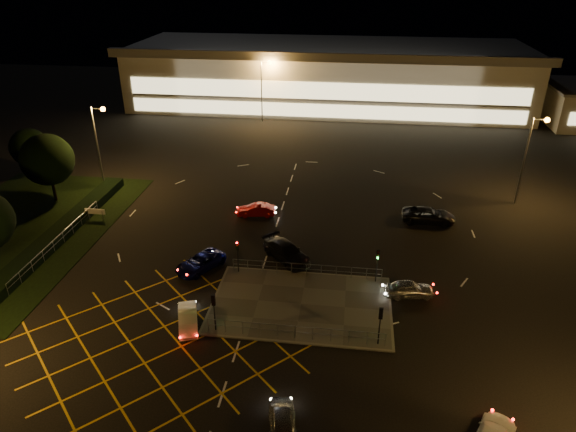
# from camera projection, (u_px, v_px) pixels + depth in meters

# --- Properties ---
(ground) EXTENTS (180.00, 180.00, 0.00)m
(ground) POSITION_uv_depth(u_px,v_px,m) (280.00, 289.00, 43.25)
(ground) COLOR black
(ground) RESTS_ON ground
(pedestrian_island) EXTENTS (14.00, 9.00, 0.12)m
(pedestrian_island) POSITION_uv_depth(u_px,v_px,m) (301.00, 304.00, 41.22)
(pedestrian_island) COLOR #4C4944
(pedestrian_island) RESTS_ON ground
(grass_verge) EXTENTS (18.00, 30.00, 0.08)m
(grass_verge) POSITION_uv_depth(u_px,v_px,m) (14.00, 233.00, 51.77)
(grass_verge) COLOR black
(grass_verge) RESTS_ON ground
(hedge) EXTENTS (2.00, 26.00, 1.00)m
(hedge) POSITION_uv_depth(u_px,v_px,m) (60.00, 233.00, 50.98)
(hedge) COLOR black
(hedge) RESTS_ON ground
(supermarket) EXTENTS (72.00, 26.50, 10.50)m
(supermarket) POSITION_uv_depth(u_px,v_px,m) (327.00, 74.00, 95.58)
(supermarket) COLOR beige
(supermarket) RESTS_ON ground
(streetlight_nw) EXTENTS (1.78, 0.56, 10.03)m
(streetlight_nw) POSITION_uv_depth(u_px,v_px,m) (99.00, 136.00, 58.90)
(streetlight_nw) COLOR slate
(streetlight_nw) RESTS_ON ground
(streetlight_ne) EXTENTS (1.78, 0.56, 10.03)m
(streetlight_ne) POSITION_uv_depth(u_px,v_px,m) (531.00, 149.00, 55.12)
(streetlight_ne) COLOR slate
(streetlight_ne) RESTS_ON ground
(streetlight_far_left) EXTENTS (1.78, 0.56, 10.03)m
(streetlight_far_left) POSITION_uv_depth(u_px,v_px,m) (264.00, 82.00, 83.79)
(streetlight_far_left) COLOR slate
(streetlight_far_left) RESTS_ON ground
(streetlight_far_right) EXTENTS (1.78, 0.56, 10.03)m
(streetlight_far_right) POSITION_uv_depth(u_px,v_px,m) (516.00, 87.00, 80.93)
(streetlight_far_right) COLOR slate
(streetlight_far_right) RESTS_ON ground
(signal_sw) EXTENTS (0.28, 0.30, 3.15)m
(signal_sw) POSITION_uv_depth(u_px,v_px,m) (214.00, 305.00, 37.34)
(signal_sw) COLOR black
(signal_sw) RESTS_ON pedestrian_island
(signal_se) EXTENTS (0.28, 0.30, 3.15)m
(signal_se) POSITION_uv_depth(u_px,v_px,m) (380.00, 319.00, 35.95)
(signal_se) COLOR black
(signal_se) RESTS_ON pedestrian_island
(signal_nw) EXTENTS (0.28, 0.30, 3.15)m
(signal_nw) POSITION_uv_depth(u_px,v_px,m) (238.00, 250.00, 44.40)
(signal_nw) COLOR black
(signal_nw) RESTS_ON pedestrian_island
(signal_ne) EXTENTS (0.28, 0.30, 3.15)m
(signal_ne) POSITION_uv_depth(u_px,v_px,m) (378.00, 259.00, 43.01)
(signal_ne) COLOR black
(signal_ne) RESTS_ON pedestrian_island
(tree_c) EXTENTS (5.76, 5.76, 7.84)m
(tree_c) POSITION_uv_depth(u_px,v_px,m) (47.00, 160.00, 56.61)
(tree_c) COLOR black
(tree_c) RESTS_ON ground
(tree_d) EXTENTS (4.68, 4.68, 6.37)m
(tree_d) POSITION_uv_depth(u_px,v_px,m) (30.00, 147.00, 63.03)
(tree_d) COLOR black
(tree_d) RESTS_ON ground
(car_near_silver) EXTENTS (2.38, 4.28, 1.38)m
(car_near_silver) POSITION_uv_depth(u_px,v_px,m) (283.00, 426.00, 29.77)
(car_near_silver) COLOR #B3B6BB
(car_near_silver) RESTS_ON ground
(car_queue_white) EXTENTS (2.55, 4.15, 1.29)m
(car_queue_white) POSITION_uv_depth(u_px,v_px,m) (188.00, 319.00, 38.64)
(car_queue_white) COLOR white
(car_queue_white) RESTS_ON ground
(car_left_blue) EXTENTS (4.40, 5.25, 1.34)m
(car_left_blue) POSITION_uv_depth(u_px,v_px,m) (200.00, 262.00, 45.71)
(car_left_blue) COLOR #0C0E49
(car_left_blue) RESTS_ON ground
(car_far_dkgrey) EXTENTS (5.37, 5.46, 1.58)m
(car_far_dkgrey) POSITION_uv_depth(u_px,v_px,m) (286.00, 252.00, 47.15)
(car_far_dkgrey) COLOR black
(car_far_dkgrey) RESTS_ON ground
(car_right_silver) EXTENTS (4.15, 2.13, 1.35)m
(car_right_silver) POSITION_uv_depth(u_px,v_px,m) (410.00, 289.00, 42.07)
(car_right_silver) COLOR #B4B6BB
(car_right_silver) RESTS_ON ground
(car_circ_red) EXTENTS (4.17, 1.94, 1.32)m
(car_circ_red) POSITION_uv_depth(u_px,v_px,m) (256.00, 210.00, 55.14)
(car_circ_red) COLOR #990B0C
(car_circ_red) RESTS_ON ground
(car_east_grey) EXTENTS (5.65, 2.83, 1.53)m
(car_east_grey) POSITION_uv_depth(u_px,v_px,m) (429.00, 215.00, 53.79)
(car_east_grey) COLOR black
(car_east_grey) RESTS_ON ground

